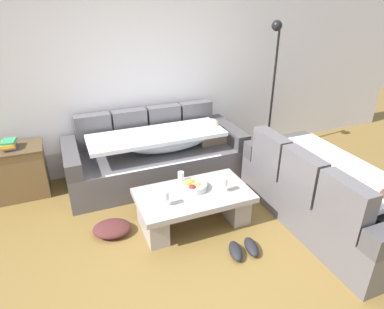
{
  "coord_description": "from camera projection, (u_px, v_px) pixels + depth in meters",
  "views": [
    {
      "loc": [
        -1.01,
        -2.24,
        2.29
      ],
      "look_at": [
        0.33,
        1.07,
        0.55
      ],
      "focal_mm": 31.47,
      "sensor_mm": 36.0,
      "label": 1
    }
  ],
  "objects": [
    {
      "name": "couch_along_wall",
      "position": [
        158.0,
        155.0,
        4.44
      ],
      "size": [
        2.27,
        0.92,
        0.88
      ],
      "color": "#585559",
      "rests_on": "ground_plane"
    },
    {
      "name": "book_stack_on_cabinet",
      "position": [
        9.0,
        144.0,
        3.89
      ],
      "size": [
        0.18,
        0.24,
        0.1
      ],
      "color": "#2D569E",
      "rests_on": "side_cabinet"
    },
    {
      "name": "couch_near_window",
      "position": [
        327.0,
        195.0,
        3.57
      ],
      "size": [
        0.92,
        2.01,
        0.88
      ],
      "rotation": [
        0.0,
        0.0,
        1.57
      ],
      "color": "#585559",
      "rests_on": "ground_plane"
    },
    {
      "name": "coffee_table",
      "position": [
        193.0,
        204.0,
        3.59
      ],
      "size": [
        1.2,
        0.68,
        0.38
      ],
      "color": "#A19898",
      "rests_on": "ground_plane"
    },
    {
      "name": "wine_glass_far_back",
      "position": [
        181.0,
        176.0,
        3.61
      ],
      "size": [
        0.07,
        0.07,
        0.17
      ],
      "color": "silver",
      "rests_on": "coffee_table"
    },
    {
      "name": "wine_glass_near_right",
      "position": [
        224.0,
        182.0,
        3.5
      ],
      "size": [
        0.07,
        0.07,
        0.17
      ],
      "color": "silver",
      "rests_on": "coffee_table"
    },
    {
      "name": "floor_lamp",
      "position": [
        273.0,
        82.0,
        4.8
      ],
      "size": [
        0.33,
        0.31,
        1.95
      ],
      "color": "black",
      "rests_on": "ground_plane"
    },
    {
      "name": "fruit_bowl",
      "position": [
        193.0,
        186.0,
        3.58
      ],
      "size": [
        0.28,
        0.28,
        0.1
      ],
      "color": "silver",
      "rests_on": "coffee_table"
    },
    {
      "name": "crumpled_garment",
      "position": [
        112.0,
        229.0,
        3.5
      ],
      "size": [
        0.47,
        0.41,
        0.12
      ],
      "primitive_type": "ellipsoid",
      "rotation": [
        0.0,
        0.0,
        2.89
      ],
      "color": "#4C2323",
      "rests_on": "ground_plane"
    },
    {
      "name": "wine_glass_near_left",
      "position": [
        166.0,
        196.0,
        3.27
      ],
      "size": [
        0.07,
        0.07,
        0.17
      ],
      "color": "silver",
      "rests_on": "coffee_table"
    },
    {
      "name": "back_wall",
      "position": [
        138.0,
        70.0,
        4.41
      ],
      "size": [
        9.0,
        0.1,
        2.7
      ],
      "primitive_type": "cube",
      "color": "silver",
      "rests_on": "ground_plane"
    },
    {
      "name": "ground_plane",
      "position": [
        202.0,
        257.0,
        3.21
      ],
      "size": [
        14.0,
        14.0,
        0.0
      ],
      "primitive_type": "plane",
      "color": "brown"
    },
    {
      "name": "pair_of_shoes",
      "position": [
        244.0,
        249.0,
        3.25
      ],
      "size": [
        0.35,
        0.3,
        0.09
      ],
      "color": "black",
      "rests_on": "ground_plane"
    },
    {
      "name": "side_cabinet",
      "position": [
        15.0,
        172.0,
        4.05
      ],
      "size": [
        0.72,
        0.44,
        0.64
      ],
      "color": "brown",
      "rests_on": "ground_plane"
    }
  ]
}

